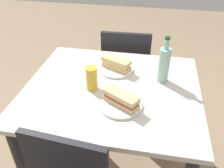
% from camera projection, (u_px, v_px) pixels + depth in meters
% --- Properties ---
extents(ground_plane, '(8.00, 8.00, 0.00)m').
position_uv_depth(ground_plane, '(112.00, 166.00, 1.82)').
color(ground_plane, '#8C755B').
extents(dining_table, '(1.00, 0.88, 0.74)m').
position_uv_depth(dining_table, '(112.00, 102.00, 1.47)').
color(dining_table, beige).
rests_on(dining_table, ground).
extents(chair_far, '(0.42, 0.42, 0.85)m').
position_uv_depth(chair_far, '(126.00, 69.00, 2.06)').
color(chair_far, black).
rests_on(chair_far, ground).
extents(plate_near, '(0.22, 0.22, 0.01)m').
position_uv_depth(plate_near, '(116.00, 69.00, 1.56)').
color(plate_near, white).
rests_on(plate_near, dining_table).
extents(baguette_sandwich_near, '(0.20, 0.14, 0.07)m').
position_uv_depth(baguette_sandwich_near, '(116.00, 63.00, 1.53)').
color(baguette_sandwich_near, '#DBB77A').
rests_on(baguette_sandwich_near, plate_near).
extents(knife_near, '(0.16, 0.10, 0.01)m').
position_uv_depth(knife_near, '(119.00, 64.00, 1.59)').
color(knife_near, silver).
rests_on(knife_near, plate_near).
extents(plate_far, '(0.22, 0.22, 0.01)m').
position_uv_depth(plate_far, '(121.00, 105.00, 1.26)').
color(plate_far, white).
rests_on(plate_far, dining_table).
extents(baguette_sandwich_far, '(0.20, 0.16, 0.07)m').
position_uv_depth(baguette_sandwich_far, '(121.00, 99.00, 1.23)').
color(baguette_sandwich_far, '#DBB77A').
rests_on(baguette_sandwich_far, plate_far).
extents(knife_far, '(0.18, 0.05, 0.01)m').
position_uv_depth(knife_far, '(125.00, 98.00, 1.29)').
color(knife_far, silver).
rests_on(knife_far, plate_far).
extents(water_bottle, '(0.07, 0.07, 0.28)m').
position_uv_depth(water_bottle, '(164.00, 64.00, 1.40)').
color(water_bottle, '#99C6B7').
rests_on(water_bottle, dining_table).
extents(beer_glass, '(0.07, 0.07, 0.14)m').
position_uv_depth(beer_glass, '(92.00, 78.00, 1.35)').
color(beer_glass, gold).
rests_on(beer_glass, dining_table).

